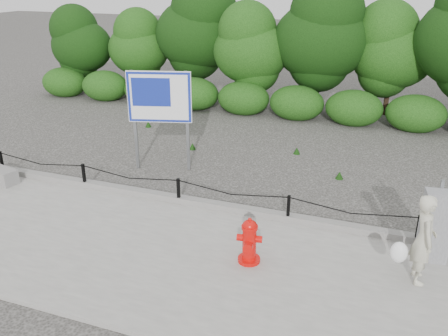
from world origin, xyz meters
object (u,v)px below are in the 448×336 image
fire_hydrant (249,241)px  pedestrian (422,240)px  advertising_sign (159,102)px  utility_cabinet (436,226)px

fire_hydrant → pedestrian: size_ratio=0.55×
advertising_sign → utility_cabinet: bearing=-35.0°
fire_hydrant → advertising_sign: (-3.51, 3.51, 1.36)m
fire_hydrant → pedestrian: (2.81, 0.45, 0.36)m
pedestrian → utility_cabinet: bearing=-28.1°
advertising_sign → fire_hydrant: bearing=-60.7°
pedestrian → utility_cabinet: (0.25, 0.75, -0.09)m
pedestrian → advertising_sign: advertising_sign is taller
advertising_sign → pedestrian: bearing=-41.5°
fire_hydrant → utility_cabinet: bearing=12.1°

